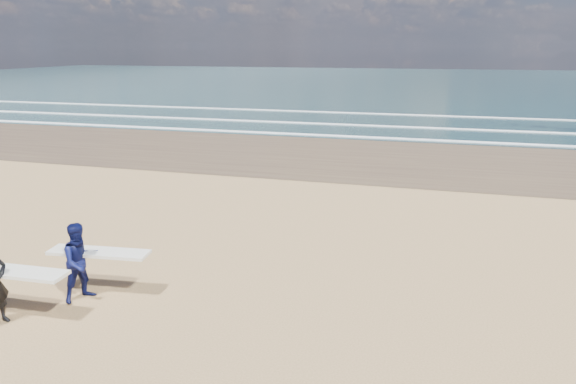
% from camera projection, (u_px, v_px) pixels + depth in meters
% --- Properties ---
extents(ocean, '(220.00, 100.00, 0.02)m').
position_uv_depth(ocean, '(532.00, 85.00, 71.61)').
color(ocean, '#183336').
rests_on(ocean, ground).
extents(surfer_far, '(2.24, 1.24, 1.71)m').
position_uv_depth(surfer_far, '(83.00, 261.00, 10.84)').
color(surfer_far, '#0B0F3E').
rests_on(surfer_far, ground).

